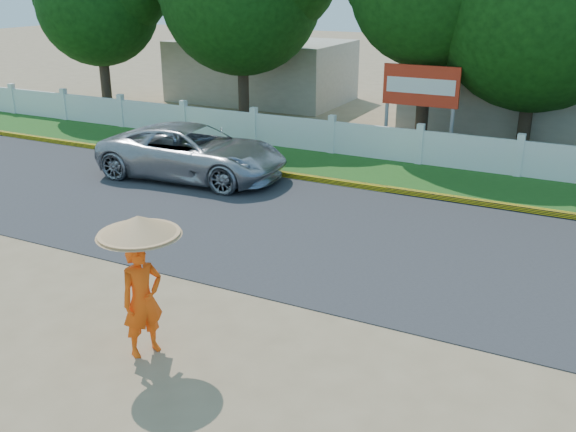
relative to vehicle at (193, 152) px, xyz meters
The scene contains 10 objects.
ground 8.82m from the vehicle, 50.82° to the right, with size 120.00×120.00×0.00m, color #9E8460.
road 6.06m from the vehicle, 22.60° to the right, with size 60.00×7.00×0.02m, color #38383A.
grass_verge 6.33m from the vehicle, 27.91° to the left, with size 60.00×3.50×0.03m, color #2D601E.
curb 5.73m from the vehicle, 12.60° to the left, with size 40.00×0.18×0.16m, color yellow.
fence 7.08m from the vehicle, 38.35° to the left, with size 40.00×0.10×1.10m, color silver.
building_near 14.11m from the vehicle, 52.62° to the left, with size 10.00×6.00×3.20m, color #B7AD99.
building_far 12.99m from the vehicle, 110.06° to the left, with size 8.00×5.00×2.80m, color #B7AD99.
vehicle is the anchor object (origin of this frame).
monk_with_parasol 9.53m from the vehicle, 59.80° to the right, with size 1.27×1.27×2.31m.
billboard 7.65m from the vehicle, 46.78° to the left, with size 2.50×0.13×2.95m.
Camera 1 is at (5.16, -8.23, 5.56)m, focal length 40.00 mm.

